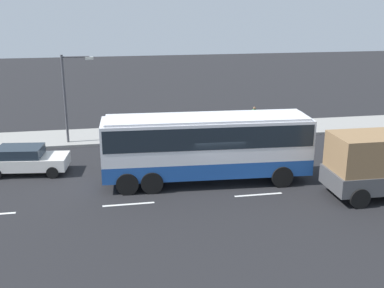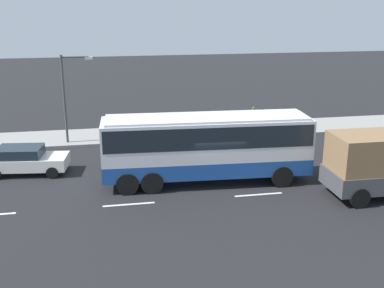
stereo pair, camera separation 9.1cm
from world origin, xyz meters
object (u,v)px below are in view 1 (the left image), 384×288
at_px(street_lamp, 68,91).
at_px(coach_bus, 207,142).
at_px(car_white_minivan, 26,159).
at_px(pedestrian_near_curb, 254,116).

bearing_deg(street_lamp, coach_bus, -48.39).
bearing_deg(street_lamp, car_white_minivan, -112.15).
bearing_deg(car_white_minivan, pedestrian_near_curb, 30.31).
xyz_separation_m(coach_bus, car_white_minivan, (-9.44, 3.02, -1.37)).
height_order(coach_bus, car_white_minivan, coach_bus).
distance_m(pedestrian_near_curb, street_lamp, 13.19).
relative_size(pedestrian_near_curb, street_lamp, 0.28).
bearing_deg(pedestrian_near_curb, coach_bus, -73.58).
bearing_deg(car_white_minivan, coach_bus, -10.74).
xyz_separation_m(car_white_minivan, pedestrian_near_curb, (15.02, 6.47, 0.26)).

